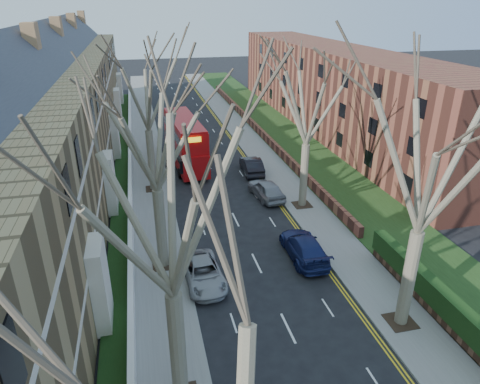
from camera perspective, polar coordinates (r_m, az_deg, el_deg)
pavement_left at (r=48.26m, az=-12.42°, el=5.47°), size 3.00×102.00×0.12m
pavement_right at (r=49.79m, az=1.56°, el=6.62°), size 3.00×102.00×0.12m
terrace_left at (r=39.73m, az=-23.88°, el=8.20°), size 9.70×78.00×13.60m
flats_right at (r=56.12m, az=12.24°, el=13.30°), size 13.97×54.00×10.00m
front_wall_left at (r=40.55m, az=-14.42°, el=2.48°), size 0.30×78.00×1.00m
grass_verge_right at (r=51.05m, az=6.49°, el=7.03°), size 6.00×102.00×0.06m
tree_left_mid at (r=14.01m, az=-9.96°, el=0.36°), size 10.50×10.50×14.71m
tree_left_far at (r=23.59m, az=-11.72°, el=9.27°), size 10.15×10.15×14.22m
tree_left_dist at (r=35.29m, az=-12.69°, el=14.59°), size 10.50×10.50×14.71m
tree_right_mid at (r=19.86m, az=24.55°, el=5.69°), size 10.50×10.50×14.71m
tree_right_far at (r=31.77m, az=9.26°, el=13.25°), size 10.15×10.15×14.22m
double_decker_bus at (r=42.83m, az=-7.34°, el=6.54°), size 3.35×11.06×4.56m
car_left_far at (r=25.37m, az=-4.90°, el=-10.69°), size 2.42×4.78×1.30m
car_right_near at (r=27.77m, az=8.55°, el=-7.27°), size 2.23×5.21×1.50m
car_right_mid at (r=35.54m, az=3.54°, el=0.37°), size 2.42×4.77×1.56m
car_right_far at (r=40.64m, az=1.57°, el=3.55°), size 1.91×4.79×1.55m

